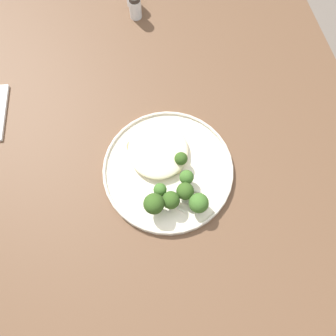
% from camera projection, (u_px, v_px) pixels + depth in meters
% --- Properties ---
extents(ground, '(6.00, 6.00, 0.00)m').
position_uv_depth(ground, '(166.00, 239.00, 1.48)').
color(ground, '#665B51').
extents(wooden_dining_table, '(1.40, 1.00, 0.74)m').
position_uv_depth(wooden_dining_table, '(165.00, 192.00, 0.86)').
color(wooden_dining_table, brown).
rests_on(wooden_dining_table, ground).
extents(dinner_plate, '(0.29, 0.29, 0.02)m').
position_uv_depth(dinner_plate, '(168.00, 170.00, 0.79)').
color(dinner_plate, beige).
rests_on(dinner_plate, wooden_dining_table).
extents(noodle_bed, '(0.14, 0.13, 0.03)m').
position_uv_depth(noodle_bed, '(159.00, 149.00, 0.79)').
color(noodle_bed, beige).
rests_on(noodle_bed, dinner_plate).
extents(seared_scallop_tiny_bay, '(0.03, 0.03, 0.01)m').
position_uv_depth(seared_scallop_tiny_bay, '(175.00, 168.00, 0.78)').
color(seared_scallop_tiny_bay, '#E5C689').
rests_on(seared_scallop_tiny_bay, dinner_plate).
extents(seared_scallop_on_noodles, '(0.03, 0.03, 0.02)m').
position_uv_depth(seared_scallop_on_noodles, '(158.00, 151.00, 0.79)').
color(seared_scallop_on_noodles, beige).
rests_on(seared_scallop_on_noodles, dinner_plate).
extents(seared_scallop_right_edge, '(0.03, 0.03, 0.01)m').
position_uv_depth(seared_scallop_right_edge, '(134.00, 147.00, 0.80)').
color(seared_scallop_right_edge, '#DBB77A').
rests_on(seared_scallop_right_edge, dinner_plate).
extents(seared_scallop_rear_pale, '(0.03, 0.03, 0.01)m').
position_uv_depth(seared_scallop_rear_pale, '(174.00, 153.00, 0.79)').
color(seared_scallop_rear_pale, '#E5C689').
rests_on(seared_scallop_rear_pale, dinner_plate).
extents(seared_scallop_front_small, '(0.02, 0.02, 0.02)m').
position_uv_depth(seared_scallop_front_small, '(163.00, 142.00, 0.80)').
color(seared_scallop_front_small, '#DBB77A').
rests_on(seared_scallop_front_small, dinner_plate).
extents(broccoli_floret_right_tilted, '(0.03, 0.03, 0.04)m').
position_uv_depth(broccoli_floret_right_tilted, '(160.00, 190.00, 0.75)').
color(broccoli_floret_right_tilted, '#89A356').
rests_on(broccoli_floret_right_tilted, dinner_plate).
extents(broccoli_floret_split_head, '(0.04, 0.04, 0.05)m').
position_uv_depth(broccoli_floret_split_head, '(185.00, 191.00, 0.74)').
color(broccoli_floret_split_head, '#89A356').
rests_on(broccoli_floret_split_head, dinner_plate).
extents(broccoli_floret_small_sprig, '(0.03, 0.03, 0.05)m').
position_uv_depth(broccoli_floret_small_sprig, '(187.00, 178.00, 0.75)').
color(broccoli_floret_small_sprig, '#89A356').
rests_on(broccoli_floret_small_sprig, dinner_plate).
extents(broccoli_floret_left_leaning, '(0.04, 0.04, 0.06)m').
position_uv_depth(broccoli_floret_left_leaning, '(154.00, 204.00, 0.72)').
color(broccoli_floret_left_leaning, '#89A356').
rests_on(broccoli_floret_left_leaning, dinner_plate).
extents(broccoli_floret_tall_stalk, '(0.04, 0.04, 0.05)m').
position_uv_depth(broccoli_floret_tall_stalk, '(199.00, 203.00, 0.73)').
color(broccoli_floret_tall_stalk, '#89A356').
rests_on(broccoli_floret_tall_stalk, dinner_plate).
extents(broccoli_floret_near_rim, '(0.03, 0.03, 0.04)m').
position_uv_depth(broccoli_floret_near_rim, '(181.00, 159.00, 0.77)').
color(broccoli_floret_near_rim, '#7A994C').
rests_on(broccoli_floret_near_rim, dinner_plate).
extents(broccoli_floret_center_pile, '(0.04, 0.04, 0.05)m').
position_uv_depth(broccoli_floret_center_pile, '(171.00, 200.00, 0.73)').
color(broccoli_floret_center_pile, '#7A994C').
rests_on(broccoli_floret_center_pile, dinner_plate).
extents(onion_sliver_pale_crescent, '(0.03, 0.05, 0.00)m').
position_uv_depth(onion_sliver_pale_crescent, '(189.00, 189.00, 0.77)').
color(onion_sliver_pale_crescent, silver).
rests_on(onion_sliver_pale_crescent, dinner_plate).
extents(onion_sliver_long_sliver, '(0.01, 0.06, 0.00)m').
position_uv_depth(onion_sliver_long_sliver, '(181.00, 193.00, 0.76)').
color(onion_sliver_long_sliver, silver).
rests_on(onion_sliver_long_sliver, dinner_plate).
extents(onion_sliver_curled_piece, '(0.03, 0.03, 0.00)m').
position_uv_depth(onion_sliver_curled_piece, '(177.00, 208.00, 0.75)').
color(onion_sliver_curled_piece, silver).
rests_on(onion_sliver_curled_piece, dinner_plate).
extents(onion_sliver_short_strip, '(0.02, 0.04, 0.00)m').
position_uv_depth(onion_sliver_short_strip, '(189.00, 202.00, 0.76)').
color(onion_sliver_short_strip, silver).
rests_on(onion_sliver_short_strip, dinner_plate).
extents(pepper_shaker, '(0.03, 0.03, 0.07)m').
position_uv_depth(pepper_shaker, '(135.00, 7.00, 0.93)').
color(pepper_shaker, white).
rests_on(pepper_shaker, wooden_dining_table).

